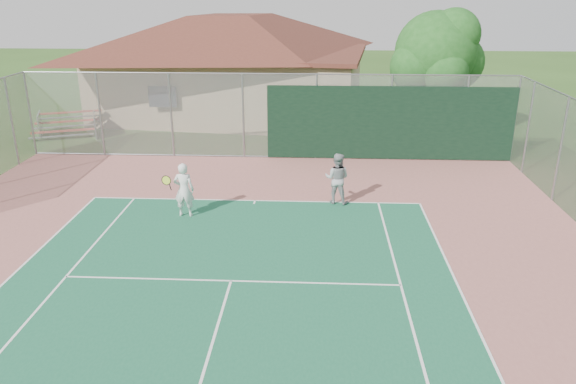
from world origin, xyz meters
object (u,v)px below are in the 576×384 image
object	(u,v)px
bleachers	(67,124)
tree	(438,56)
player_grey_back	(337,179)
clubhouse	(233,55)
player_white_front	(184,190)

from	to	relation	value
bleachers	tree	distance (m)	17.62
player_grey_back	tree	bearing A→B (deg)	-105.86
clubhouse	bleachers	bearing A→B (deg)	-138.08
bleachers	clubhouse	bearing A→B (deg)	13.74
tree	player_grey_back	size ratio (longest dim) A/B	3.51
clubhouse	player_grey_back	size ratio (longest dim) A/B	9.35
player_white_front	player_grey_back	distance (m)	4.96
bleachers	tree	world-z (taller)	tree
clubhouse	player_grey_back	bearing A→B (deg)	-61.91
bleachers	player_white_front	bearing A→B (deg)	-72.46
tree	player_grey_back	xyz separation A→B (m)	(-4.58, -8.12, -3.07)
clubhouse	tree	world-z (taller)	clubhouse
player_white_front	clubhouse	bearing A→B (deg)	-87.66
clubhouse	tree	bearing A→B (deg)	-22.32
bleachers	player_white_front	world-z (taller)	player_white_front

